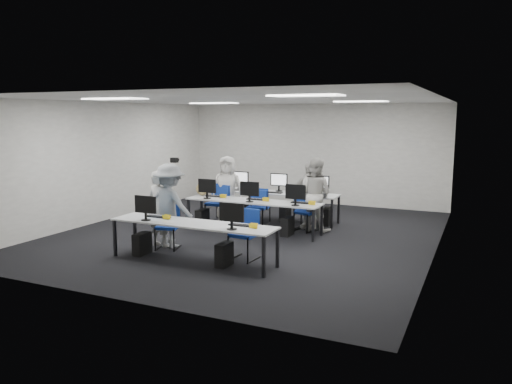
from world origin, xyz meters
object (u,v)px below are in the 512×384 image
at_px(chair_4, 306,219).
at_px(student_1, 315,194).
at_px(chair_7, 304,218).
at_px(desk_mid, 253,203).
at_px(chair_6, 260,213).
at_px(chair_1, 244,244).
at_px(chair_2, 217,211).
at_px(photographer, 170,206).
at_px(student_3, 309,195).
at_px(chair_0, 168,235).
at_px(student_2, 228,189).
at_px(chair_3, 258,214).
at_px(desk_front, 193,225).
at_px(student_0, 160,208).
at_px(chair_5, 230,210).

distance_m(chair_4, student_1, 0.62).
relative_size(chair_4, chair_7, 1.02).
xyz_separation_m(desk_mid, chair_4, (1.08, 0.63, -0.41)).
bearing_deg(chair_6, chair_1, -84.42).
distance_m(chair_2, student_1, 2.53).
relative_size(chair_7, photographer, 0.49).
xyz_separation_m(chair_1, student_3, (0.26, 2.94, 0.50)).
relative_size(chair_0, chair_2, 0.90).
relative_size(chair_4, student_3, 0.54).
height_order(student_1, student_2, student_1).
distance_m(chair_0, chair_6, 2.92).
distance_m(chair_1, student_2, 3.45).
height_order(chair_4, photographer, photographer).
xyz_separation_m(chair_6, student_3, (1.22, 0.07, 0.52)).
distance_m(chair_3, student_2, 1.07).
bearing_deg(chair_7, desk_front, -100.42).
bearing_deg(desk_front, student_0, 150.71).
xyz_separation_m(chair_2, student_3, (2.27, 0.37, 0.49)).
height_order(chair_5, student_3, student_3).
relative_size(desk_front, student_1, 1.87).
bearing_deg(chair_1, student_0, 179.84).
relative_size(chair_0, chair_7, 1.04).
bearing_deg(chair_6, chair_0, -118.41).
relative_size(chair_4, chair_6, 0.98).
height_order(chair_0, chair_2, chair_2).
xyz_separation_m(desk_mid, chair_2, (-1.22, 0.50, -0.38)).
bearing_deg(chair_5, chair_7, 21.37).
relative_size(chair_2, student_2, 0.58).
relative_size(desk_front, chair_1, 3.44).
height_order(chair_6, photographer, photographer).
xyz_separation_m(chair_5, student_1, (2.25, -0.04, 0.55)).
height_order(chair_6, student_1, student_1).
relative_size(student_2, photographer, 0.97).
xyz_separation_m(chair_5, student_0, (-0.19, -2.69, 0.48)).
bearing_deg(student_3, chair_5, -171.30).
bearing_deg(student_1, chair_5, 8.57).
relative_size(chair_1, chair_4, 1.09).
bearing_deg(chair_5, chair_4, 17.11).
bearing_deg(chair_0, student_3, 39.31).
distance_m(desk_front, student_0, 1.38).
height_order(student_2, student_3, student_2).
xyz_separation_m(chair_1, chair_5, (-1.80, 2.83, 0.01)).
bearing_deg(chair_0, chair_3, 57.50).
relative_size(desk_front, student_0, 2.04).
distance_m(student_2, student_3, 2.13).
height_order(chair_3, student_1, student_1).
distance_m(chair_4, student_0, 3.46).
bearing_deg(student_2, chair_3, -22.64).
bearing_deg(chair_4, chair_5, -166.20).
height_order(chair_3, chair_4, chair_3).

